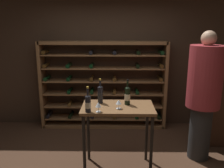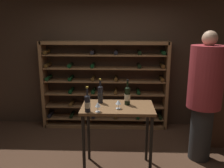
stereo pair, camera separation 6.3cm
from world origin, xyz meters
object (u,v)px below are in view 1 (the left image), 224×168
object	(u,v)px
wine_bottle_green_slim	(127,95)
wine_glass_stemmed_right	(98,105)
wine_bottle_amber_reserve	(100,94)
person_host_in_suit	(204,91)
wine_glass_stemmed_left	(119,102)
wine_rack	(103,86)
wine_bottle_gold_foil	(88,103)
display_cabinet	(216,98)
tasting_table	(118,115)

from	to	relation	value
wine_bottle_green_slim	wine_glass_stemmed_right	xyz separation A→B (m)	(-0.39, -0.31, -0.04)
wine_bottle_green_slim	wine_bottle_amber_reserve	size ratio (longest dim) A/B	1.01
person_host_in_suit	wine_bottle_amber_reserve	size ratio (longest dim) A/B	5.57
wine_bottle_amber_reserve	wine_glass_stemmed_left	size ratio (longest dim) A/B	2.86
person_host_in_suit	wine_glass_stemmed_right	size ratio (longest dim) A/B	15.04
wine_rack	wine_bottle_gold_foil	world-z (taller)	wine_rack
wine_bottle_amber_reserve	wine_glass_stemmed_right	bearing A→B (deg)	-90.22
display_cabinet	wine_glass_stemmed_right	world-z (taller)	display_cabinet
wine_bottle_green_slim	wine_glass_stemmed_left	world-z (taller)	wine_bottle_green_slim
wine_rack	wine_bottle_amber_reserve	size ratio (longest dim) A/B	7.05
person_host_in_suit	display_cabinet	xyz separation A→B (m)	(0.43, 0.51, -0.25)
wine_bottle_gold_foil	tasting_table	bearing A→B (deg)	31.28
wine_rack	display_cabinet	distance (m)	2.14
wine_bottle_amber_reserve	wine_glass_stemmed_right	world-z (taller)	wine_bottle_amber_reserve
tasting_table	person_host_in_suit	world-z (taller)	person_host_in_suit
tasting_table	display_cabinet	size ratio (longest dim) A/B	0.59
wine_bottle_green_slim	wine_bottle_gold_foil	world-z (taller)	wine_bottle_green_slim
wine_bottle_green_slim	wine_glass_stemmed_left	bearing A→B (deg)	-124.94
display_cabinet	wine_bottle_gold_foil	world-z (taller)	display_cabinet
wine_bottle_amber_reserve	person_host_in_suit	bearing A→B (deg)	7.58
tasting_table	person_host_in_suit	bearing A→B (deg)	14.96
wine_bottle_gold_foil	wine_glass_stemmed_left	xyz separation A→B (m)	(0.40, 0.13, -0.03)
person_host_in_suit	wine_bottle_amber_reserve	distance (m)	1.58
wine_rack	wine_glass_stemmed_right	xyz separation A→B (m)	(0.04, -1.77, 0.19)
wine_glass_stemmed_left	wine_bottle_gold_foil	bearing A→B (deg)	-161.54
wine_glass_stemmed_left	person_host_in_suit	bearing A→B (deg)	19.22
wine_bottle_gold_foil	wine_glass_stemmed_right	world-z (taller)	wine_bottle_gold_foil
wine_glass_stemmed_right	wine_glass_stemmed_left	bearing A→B (deg)	25.75
wine_bottle_amber_reserve	wine_glass_stemmed_right	distance (m)	0.37
person_host_in_suit	wine_glass_stemmed_left	xyz separation A→B (m)	(-1.30, -0.45, -0.03)
wine_rack	wine_bottle_amber_reserve	world-z (taller)	wine_rack
tasting_table	wine_bottle_green_slim	size ratio (longest dim) A/B	2.75
wine_bottle_green_slim	wine_bottle_gold_foil	bearing A→B (deg)	-149.15
person_host_in_suit	wine_glass_stemmed_left	bearing A→B (deg)	174.34
tasting_table	wine_glass_stemmed_right	distance (m)	0.41
display_cabinet	wine_glass_stemmed_right	size ratio (longest dim) A/B	12.76
person_host_in_suit	wine_glass_stemmed_left	distance (m)	1.38
display_cabinet	wine_bottle_green_slim	world-z (taller)	display_cabinet
wine_bottle_amber_reserve	tasting_table	bearing A→B (deg)	-29.24
tasting_table	person_host_in_suit	xyz separation A→B (m)	(1.31, 0.35, 0.26)
wine_bottle_gold_foil	wine_glass_stemmed_left	distance (m)	0.42
wine_bottle_green_slim	person_host_in_suit	bearing A→B (deg)	13.08
wine_bottle_amber_reserve	display_cabinet	bearing A→B (deg)	19.79
display_cabinet	wine_bottle_gold_foil	distance (m)	2.40
wine_bottle_green_slim	wine_glass_stemmed_right	world-z (taller)	wine_bottle_green_slim
wine_rack	wine_bottle_gold_foil	size ratio (longest dim) A/B	7.45
wine_rack	tasting_table	distance (m)	1.56
wine_glass_stemmed_left	wine_bottle_green_slim	bearing A→B (deg)	55.06
wine_bottle_green_slim	wine_bottle_gold_foil	distance (m)	0.61
wine_bottle_gold_foil	wine_glass_stemmed_right	xyz separation A→B (m)	(0.13, 0.01, -0.03)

